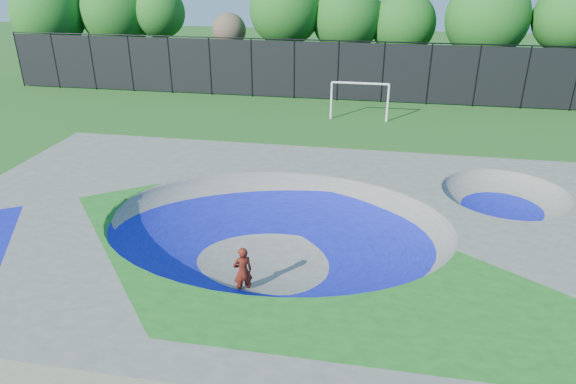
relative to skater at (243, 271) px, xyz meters
name	(u,v)px	position (x,y,z in m)	size (l,w,h in m)	color
ground	(277,261)	(0.60, 1.95, -0.78)	(120.00, 120.00, 0.00)	#1E5216
skate_deck	(277,241)	(0.60, 1.95, -0.03)	(22.00, 14.00, 1.50)	gray
skater	(243,271)	(0.00, 0.00, 0.00)	(0.57, 0.38, 1.57)	#AC280D
skateboard	(244,293)	(0.00, 0.00, -0.76)	(0.78, 0.22, 0.05)	black
soccer_goal	(360,94)	(2.32, 18.45, 0.82)	(3.48, 0.12, 2.30)	white
fence	(338,70)	(0.60, 22.95, 1.31)	(48.09, 0.09, 4.04)	black
treeline	(334,17)	(-0.25, 28.00, 4.20)	(52.96, 7.62, 8.14)	#422A21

